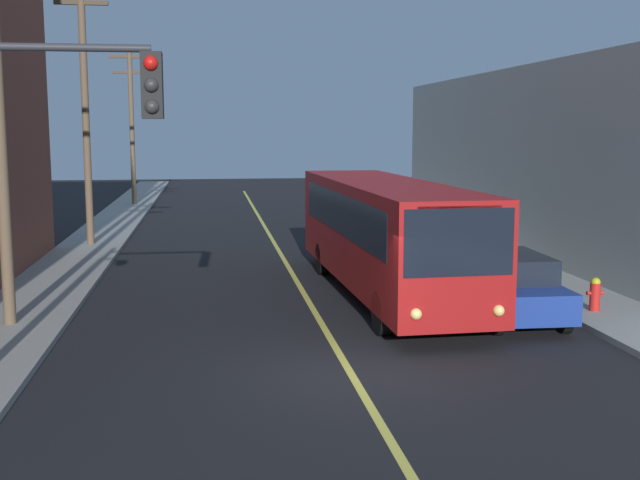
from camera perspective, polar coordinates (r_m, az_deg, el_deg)
ground_plane at (r=15.40m, az=2.19°, el=-9.54°), size 120.00×120.00×0.00m
sidewalk_left at (r=25.30m, az=-18.46°, el=-2.81°), size 2.50×90.00×0.15m
sidewalk_right at (r=26.76m, az=13.75°, el=-2.04°), size 2.50×90.00×0.15m
lane_stripe_center at (r=29.93m, az=-2.91°, el=-0.91°), size 0.16×60.00×0.01m
building_right_warehouse at (r=34.55m, az=21.77°, el=5.47°), size 12.00×24.99×6.89m
city_bus at (r=22.07m, az=4.66°, el=0.63°), size 2.97×12.22×3.20m
parked_car_blue at (r=19.97m, az=13.45°, el=-3.18°), size 1.93×4.45×1.62m
parked_car_green at (r=26.66m, az=8.11°, el=-0.26°), size 1.95×4.46×1.62m
utility_pole_mid at (r=32.14m, az=-16.61°, el=10.16°), size 2.40×0.28×10.72m
utility_pole_far at (r=48.85m, az=-13.44°, el=8.56°), size 2.40×0.28×9.29m
traffic_signal_left_corner at (r=12.76m, az=-20.76°, el=5.96°), size 3.75×0.48×6.00m
fire_hydrant at (r=20.85m, az=19.22°, el=-3.67°), size 0.44×0.26×0.84m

